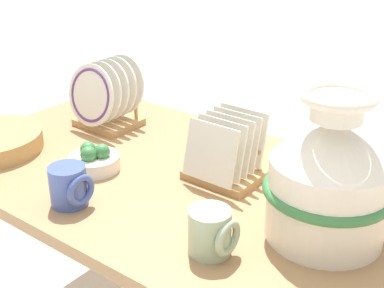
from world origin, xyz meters
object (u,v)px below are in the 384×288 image
(mug_sage_glaze, at_px, (212,232))
(fruit_bowl, at_px, (94,160))
(ceramic_vase, at_px, (329,177))
(dish_rack_round_plates, at_px, (105,100))
(dish_rack_square_plates, at_px, (226,157))
(mug_cobalt_glaze, at_px, (70,186))

(mug_sage_glaze, bearing_deg, fruit_bowl, 166.30)
(ceramic_vase, distance_m, fruit_bowl, 0.66)
(dish_rack_round_plates, bearing_deg, fruit_bowl, -50.45)
(ceramic_vase, relative_size, dish_rack_round_plates, 1.54)
(ceramic_vase, height_order, mug_sage_glaze, ceramic_vase)
(dish_rack_square_plates, distance_m, fruit_bowl, 0.37)
(fruit_bowl, bearing_deg, mug_sage_glaze, -13.70)
(dish_rack_square_plates, bearing_deg, mug_cobalt_glaze, -122.62)
(fruit_bowl, bearing_deg, dish_rack_round_plates, 129.55)
(mug_sage_glaze, bearing_deg, mug_cobalt_glaze, -172.90)
(mug_cobalt_glaze, distance_m, fruit_bowl, 0.19)
(ceramic_vase, xyz_separation_m, mug_sage_glaze, (-0.16, -0.21, -0.10))
(mug_cobalt_glaze, bearing_deg, dish_rack_square_plates, 57.38)
(mug_sage_glaze, bearing_deg, ceramic_vase, 52.04)
(mug_sage_glaze, bearing_deg, dish_rack_round_plates, 152.16)
(dish_rack_round_plates, height_order, mug_cobalt_glaze, dish_rack_round_plates)
(ceramic_vase, distance_m, mug_cobalt_glaze, 0.62)
(ceramic_vase, height_order, dish_rack_round_plates, ceramic_vase)
(ceramic_vase, bearing_deg, mug_cobalt_glaze, -155.25)
(ceramic_vase, height_order, dish_rack_square_plates, ceramic_vase)
(dish_rack_round_plates, distance_m, mug_sage_glaze, 0.78)
(ceramic_vase, distance_m, mug_sage_glaze, 0.28)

